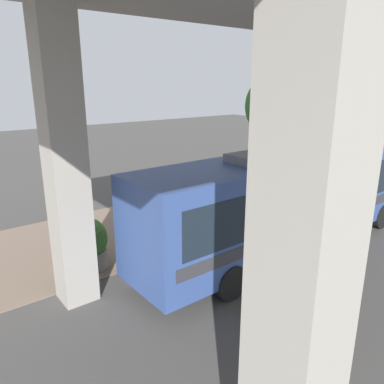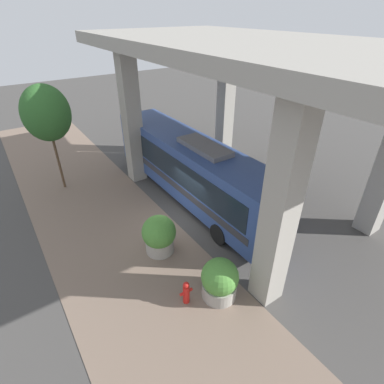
{
  "view_description": "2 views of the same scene",
  "coord_description": "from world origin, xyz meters",
  "px_view_note": "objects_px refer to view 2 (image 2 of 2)",
  "views": [
    {
      "loc": [
        9.59,
        -8.68,
        5.72
      ],
      "look_at": [
        -1.16,
        -0.2,
        1.68
      ],
      "focal_mm": 35.0,
      "sensor_mm": 36.0,
      "label": 1
    },
    {
      "loc": [
        -6.1,
        -10.29,
        9.25
      ],
      "look_at": [
        0.37,
        -0.82,
        2.17
      ],
      "focal_mm": 28.0,
      "sensor_mm": 36.0,
      "label": 2
    }
  ],
  "objects_px": {
    "planter_middle": "(220,280)",
    "planter_front": "(159,235)",
    "fire_hydrant": "(186,292)",
    "street_tree_near": "(46,113)",
    "bus": "(190,166)"
  },
  "relations": [
    {
      "from": "planter_front",
      "to": "fire_hydrant",
      "type": "bearing_deg",
      "value": -100.46
    },
    {
      "from": "fire_hydrant",
      "to": "planter_middle",
      "type": "distance_m",
      "value": 1.29
    },
    {
      "from": "planter_middle",
      "to": "street_tree_near",
      "type": "distance_m",
      "value": 12.4
    },
    {
      "from": "bus",
      "to": "fire_hydrant",
      "type": "bearing_deg",
      "value": -125.16
    },
    {
      "from": "planter_front",
      "to": "planter_middle",
      "type": "distance_m",
      "value": 3.43
    },
    {
      "from": "fire_hydrant",
      "to": "bus",
      "type": "bearing_deg",
      "value": 54.84
    },
    {
      "from": "bus",
      "to": "street_tree_near",
      "type": "xyz_separation_m",
      "value": [
        -5.67,
        5.15,
        2.54
      ]
    },
    {
      "from": "fire_hydrant",
      "to": "street_tree_near",
      "type": "distance_m",
      "value": 11.88
    },
    {
      "from": "planter_front",
      "to": "street_tree_near",
      "type": "xyz_separation_m",
      "value": [
        -2.03,
        8.15,
        3.61
      ]
    },
    {
      "from": "planter_middle",
      "to": "planter_front",
      "type": "bearing_deg",
      "value": 100.77
    },
    {
      "from": "bus",
      "to": "street_tree_near",
      "type": "distance_m",
      "value": 8.07
    },
    {
      "from": "fire_hydrant",
      "to": "planter_front",
      "type": "relative_size",
      "value": 0.56
    },
    {
      "from": "bus",
      "to": "planter_middle",
      "type": "distance_m",
      "value": 7.14
    },
    {
      "from": "planter_middle",
      "to": "fire_hydrant",
      "type": "bearing_deg",
      "value": 159.65
    },
    {
      "from": "bus",
      "to": "fire_hydrant",
      "type": "distance_m",
      "value": 7.4
    }
  ]
}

